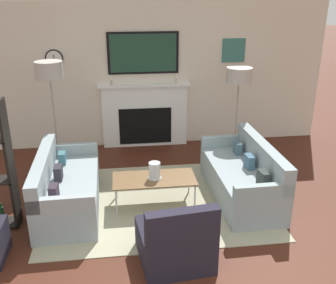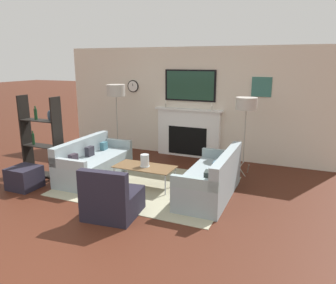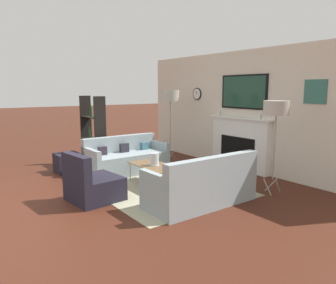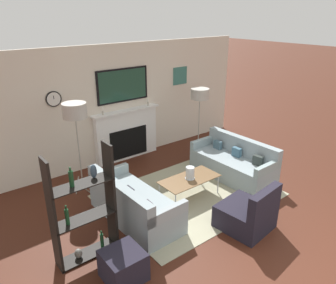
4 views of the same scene
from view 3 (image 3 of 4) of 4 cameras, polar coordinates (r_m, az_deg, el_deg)
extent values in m
cube|color=beige|center=(7.68, 13.15, 5.31)|extent=(6.97, 0.07, 2.70)
cube|color=white|center=(7.68, 12.38, -0.39)|extent=(1.61, 0.16, 1.18)
cube|color=black|center=(7.65, 11.90, -1.75)|extent=(1.00, 0.01, 0.71)
cube|color=white|center=(7.59, 12.43, 4.12)|extent=(1.73, 0.22, 0.04)
cylinder|color=#B2AD9E|center=(7.98, 9.07, 4.97)|extent=(0.04, 0.04, 0.10)
cylinder|color=white|center=(7.97, 9.09, 5.65)|extent=(0.03, 0.03, 0.09)
cylinder|color=#B2AD9E|center=(7.17, 15.89, 4.26)|extent=(0.04, 0.04, 0.10)
cylinder|color=white|center=(7.16, 15.92, 5.02)|extent=(0.03, 0.03, 0.09)
cube|color=black|center=(7.63, 13.04, 8.51)|extent=(1.31, 0.04, 0.76)
cube|color=#1E4233|center=(7.61, 12.94, 8.51)|extent=(1.22, 0.01, 0.69)
cylinder|color=black|center=(8.77, 5.09, 8.35)|extent=(0.32, 0.02, 0.32)
cylinder|color=silver|center=(8.76, 5.02, 8.35)|extent=(0.27, 0.00, 0.27)
cube|color=black|center=(8.76, 5.01, 8.58)|extent=(0.01, 0.00, 0.07)
cube|color=#336D63|center=(6.62, 24.27, 8.00)|extent=(0.44, 0.02, 0.44)
cube|color=#A09D80|center=(6.36, -1.74, -7.59)|extent=(3.15, 2.39, 0.01)
cube|color=#8C9BA0|center=(7.32, -7.11, -3.62)|extent=(0.83, 1.81, 0.45)
cube|color=#8C9BA0|center=(7.51, -8.37, -0.23)|extent=(0.20, 1.79, 0.35)
cube|color=#8B999D|center=(7.70, -1.70, -0.53)|extent=(0.79, 0.12, 0.18)
cube|color=#909B9F|center=(6.88, -13.28, -1.95)|extent=(0.79, 0.12, 0.18)
cube|color=#386472|center=(7.63, -4.15, -0.67)|extent=(0.11, 0.18, 0.17)
cube|color=#292730|center=(7.36, -7.62, -1.01)|extent=(0.10, 0.20, 0.20)
cube|color=#2E252E|center=(7.12, -11.34, -1.52)|extent=(0.11, 0.18, 0.18)
cube|color=#8C9BA0|center=(5.36, 5.65, -8.35)|extent=(0.81, 1.84, 0.46)
cube|color=#8C9BA0|center=(5.03, 8.07, -4.63)|extent=(0.20, 1.83, 0.37)
cube|color=#879B9C|center=(4.75, -2.09, -6.60)|extent=(0.77, 0.12, 0.18)
cube|color=#8A9EA4|center=(5.88, 11.97, -3.71)|extent=(0.77, 0.12, 0.18)
cube|color=#2D3531|center=(4.84, 1.85, -6.17)|extent=(0.13, 0.21, 0.20)
cube|color=#3E6378|center=(5.19, 6.57, -5.20)|extent=(0.11, 0.20, 0.20)
cube|color=#476473|center=(5.57, 10.66, -4.38)|extent=(0.10, 0.18, 0.18)
cube|color=black|center=(5.65, -12.58, -7.94)|extent=(0.85, 0.86, 0.39)
cube|color=black|center=(5.40, -15.69, -4.35)|extent=(0.78, 0.23, 0.43)
cube|color=brown|center=(6.26, -2.36, -4.12)|extent=(1.16, 0.56, 0.02)
cylinder|color=#B7B7BC|center=(6.64, -6.64, -5.21)|extent=(0.02, 0.02, 0.39)
cylinder|color=#B7B7BC|center=(5.75, -1.38, -7.42)|extent=(0.02, 0.02, 0.39)
cylinder|color=#B7B7BC|center=(6.87, -3.15, -4.65)|extent=(0.02, 0.02, 0.39)
cylinder|color=#B7B7BC|center=(6.02, 2.40, -6.66)|extent=(0.02, 0.02, 0.39)
cylinder|color=silver|center=(6.23, -2.34, -3.01)|extent=(0.16, 0.16, 0.24)
cylinder|color=silver|center=(6.24, -2.34, -3.49)|extent=(0.09, 0.09, 0.13)
cylinder|color=silver|center=(6.25, -2.34, -4.01)|extent=(0.19, 0.19, 0.01)
cylinder|color=#9E998E|center=(8.28, 0.99, -2.65)|extent=(0.09, 0.23, 0.29)
cylinder|color=#9E998E|center=(8.45, 0.47, -2.40)|extent=(0.17, 0.19, 0.29)
cylinder|color=#9E998E|center=(8.30, -0.32, -2.61)|extent=(0.23, 0.07, 0.29)
cylinder|color=#9E998E|center=(8.22, 0.38, 2.72)|extent=(0.02, 0.02, 1.27)
cylinder|color=#B2ADA3|center=(8.17, 0.39, 8.09)|extent=(0.44, 0.44, 0.27)
cylinder|color=#9E998E|center=(6.15, 18.67, -7.49)|extent=(0.09, 0.23, 0.26)
cylinder|color=#9E998E|center=(6.29, 17.52, -7.07)|extent=(0.17, 0.19, 0.26)
cylinder|color=#9E998E|center=(6.11, 16.91, -7.50)|extent=(0.23, 0.07, 0.26)
cylinder|color=#9E998E|center=(6.03, 18.03, -0.96)|extent=(0.02, 0.02, 1.15)
cylinder|color=#B2ADA3|center=(5.95, 18.36, 5.66)|extent=(0.44, 0.44, 0.25)
cube|color=black|center=(8.41, -14.07, 2.10)|extent=(0.04, 0.28, 1.68)
cube|color=black|center=(7.62, -11.68, 1.47)|extent=(0.04, 0.28, 1.68)
cube|color=black|center=(8.15, -12.73, -3.87)|extent=(0.90, 0.28, 0.02)
cube|color=black|center=(8.04, -12.88, 0.43)|extent=(0.90, 0.28, 0.01)
cube|color=black|center=(7.97, -13.02, 4.25)|extent=(0.90, 0.28, 0.02)
ellipsoid|color=slate|center=(8.27, -13.20, -3.12)|extent=(0.11, 0.11, 0.15)
ellipsoid|color=#384E64|center=(7.78, -12.11, 4.98)|extent=(0.09, 0.09, 0.21)
cylinder|color=#194223|center=(8.24, -13.55, 1.49)|extent=(0.06, 0.06, 0.23)
cylinder|color=#194223|center=(8.22, -13.59, 2.49)|extent=(0.03, 0.03, 0.06)
cylinder|color=#194223|center=(7.92, -12.11, -3.35)|extent=(0.05, 0.05, 0.23)
cylinder|color=#194223|center=(7.89, -12.14, -2.35)|extent=(0.02, 0.02, 0.06)
cylinder|color=#194223|center=(8.07, -13.29, 5.15)|extent=(0.06, 0.06, 0.22)
cylinder|color=#194223|center=(8.06, -13.33, 6.15)|extent=(0.03, 0.03, 0.06)
cube|color=black|center=(7.70, -17.09, -3.44)|extent=(0.52, 0.52, 0.42)
camera|label=1|loc=(5.85, -53.24, 15.87)|focal=42.00mm
camera|label=2|loc=(3.07, -77.37, 11.85)|focal=35.00mm
camera|label=4|loc=(8.96, -41.64, 16.74)|focal=35.00mm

